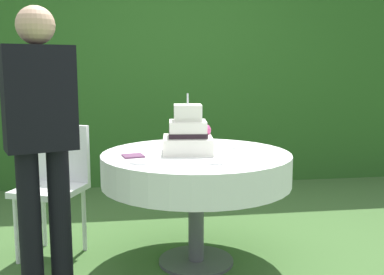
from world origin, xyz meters
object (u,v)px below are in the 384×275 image
(serving_plate_far, at_px, (140,162))
(napkin_stack, at_px, (133,156))
(wedding_cake, at_px, (188,134))
(serving_plate_left, at_px, (234,147))
(standing_person, at_px, (41,135))
(cake_table, at_px, (196,169))
(garden_chair, at_px, (56,177))
(serving_plate_near, at_px, (215,163))

(serving_plate_far, distance_m, napkin_stack, 0.20)
(serving_plate_far, bearing_deg, wedding_cake, 41.98)
(serving_plate_left, bearing_deg, standing_person, -156.10)
(cake_table, distance_m, garden_chair, 0.98)
(serving_plate_near, height_order, serving_plate_far, same)
(wedding_cake, relative_size, serving_plate_far, 3.12)
(cake_table, distance_m, standing_person, 1.01)
(cake_table, bearing_deg, wedding_cake, 155.61)
(wedding_cake, bearing_deg, standing_person, -155.64)
(serving_plate_far, relative_size, garden_chair, 0.14)
(serving_plate_left, xyz_separation_m, garden_chair, (-1.22, 0.15, -0.21))
(wedding_cake, relative_size, standing_person, 0.24)
(serving_plate_left, height_order, standing_person, standing_person)
(garden_chair, bearing_deg, serving_plate_near, -33.59)
(cake_table, height_order, serving_plate_far, serving_plate_far)
(wedding_cake, xyz_separation_m, napkin_stack, (-0.36, -0.08, -0.11))
(serving_plate_near, relative_size, standing_person, 0.07)
(cake_table, height_order, serving_plate_near, serving_plate_near)
(serving_plate_far, distance_m, standing_person, 0.57)
(serving_plate_far, xyz_separation_m, garden_chair, (-0.56, 0.58, -0.21))
(cake_table, distance_m, serving_plate_left, 0.35)
(garden_chair, bearing_deg, standing_person, -87.18)
(cake_table, height_order, garden_chair, garden_chair)
(napkin_stack, bearing_deg, garden_chair, 144.32)
(serving_plate_left, xyz_separation_m, napkin_stack, (-0.70, -0.23, -0.00))
(cake_table, relative_size, wedding_cake, 3.19)
(napkin_stack, distance_m, standing_person, 0.60)
(cake_table, bearing_deg, serving_plate_near, -80.79)
(wedding_cake, height_order, serving_plate_left, wedding_cake)
(serving_plate_left, bearing_deg, serving_plate_near, -115.17)
(wedding_cake, distance_m, serving_plate_far, 0.44)
(cake_table, relative_size, napkin_stack, 9.82)
(serving_plate_far, bearing_deg, serving_plate_near, -10.15)
(serving_plate_near, bearing_deg, serving_plate_far, 169.85)
(cake_table, xyz_separation_m, garden_chair, (-0.93, 0.31, -0.10))
(cake_table, distance_m, serving_plate_near, 0.36)
(wedding_cake, bearing_deg, serving_plate_far, -138.02)
(serving_plate_left, height_order, napkin_stack, serving_plate_left)
(serving_plate_near, height_order, garden_chair, garden_chair)
(standing_person, bearing_deg, serving_plate_far, 10.39)
(wedding_cake, distance_m, garden_chair, 0.98)
(serving_plate_near, height_order, serving_plate_left, same)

